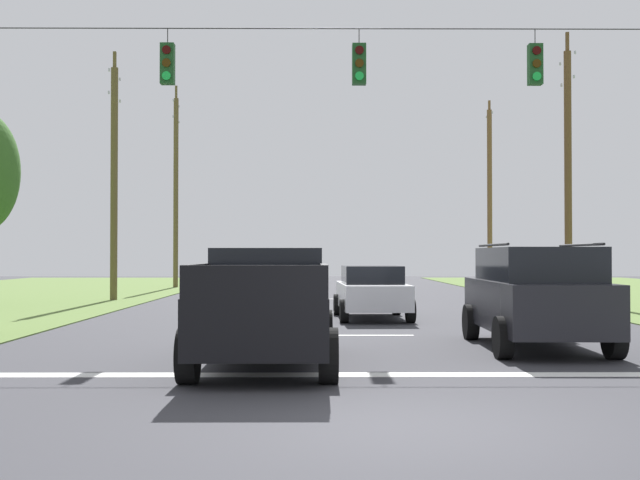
% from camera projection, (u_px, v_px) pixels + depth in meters
% --- Properties ---
extents(ground_plane, '(120.00, 120.00, 0.00)m').
position_uv_depth(ground_plane, '(410.00, 428.00, 8.50)').
color(ground_plane, '#333338').
extents(stop_bar_stripe, '(14.16, 0.45, 0.01)m').
position_uv_depth(stop_bar_stripe, '(381.00, 375.00, 12.24)').
color(stop_bar_stripe, white).
rests_on(stop_bar_stripe, ground).
extents(lane_dash_0, '(2.50, 0.15, 0.01)m').
position_uv_depth(lane_dash_0, '(359.00, 335.00, 18.23)').
color(lane_dash_0, white).
rests_on(lane_dash_0, ground).
extents(lane_dash_1, '(2.50, 0.15, 0.01)m').
position_uv_depth(lane_dash_1, '(346.00, 312.00, 25.57)').
color(lane_dash_1, white).
rests_on(lane_dash_1, ground).
extents(lane_dash_2, '(2.50, 0.15, 0.01)m').
position_uv_depth(lane_dash_2, '(339.00, 299.00, 33.28)').
color(lane_dash_2, white).
rests_on(lane_dash_2, ground).
extents(overhead_signal_span, '(16.91, 0.31, 7.81)m').
position_uv_depth(overhead_signal_span, '(348.00, 151.00, 18.58)').
color(overhead_signal_span, brown).
rests_on(overhead_signal_span, ground).
extents(pickup_truck, '(2.28, 5.40, 1.95)m').
position_uv_depth(pickup_truck, '(266.00, 307.00, 13.33)').
color(pickup_truck, black).
rests_on(pickup_truck, ground).
extents(suv_black, '(2.29, 4.84, 2.05)m').
position_uv_depth(suv_black, '(535.00, 294.00, 15.66)').
color(suv_black, black).
rests_on(suv_black, ground).
extents(distant_car_crossing_white, '(2.14, 4.36, 1.52)m').
position_uv_depth(distant_car_crossing_white, '(372.00, 291.00, 22.98)').
color(distant_car_crossing_white, silver).
rests_on(distant_car_crossing_white, ground).
extents(utility_pole_mid_right, '(0.29, 1.92, 10.63)m').
position_uv_depth(utility_pole_mid_right, '(568.00, 168.00, 31.45)').
color(utility_pole_mid_right, brown).
rests_on(utility_pole_mid_right, ground).
extents(utility_pole_far_right, '(0.27, 1.56, 10.51)m').
position_uv_depth(utility_pole_far_right, '(490.00, 196.00, 44.82)').
color(utility_pole_far_right, brown).
rests_on(utility_pole_far_right, ground).
extents(utility_pole_mid_left, '(0.29, 1.85, 10.04)m').
position_uv_depth(utility_pole_mid_left, '(114.00, 176.00, 32.17)').
color(utility_pole_mid_left, brown).
rests_on(utility_pole_mid_left, ground).
extents(utility_pole_far_left, '(0.27, 1.92, 11.33)m').
position_uv_depth(utility_pole_far_left, '(176.00, 186.00, 44.78)').
color(utility_pole_far_left, brown).
rests_on(utility_pole_far_left, ground).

